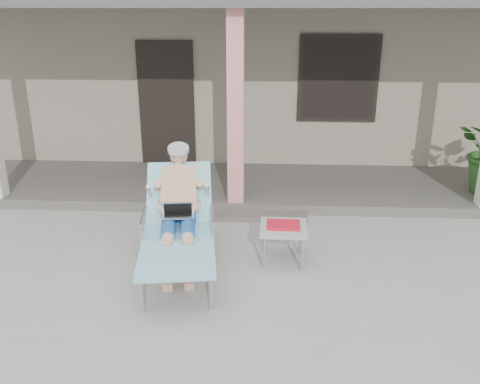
{
  "coord_description": "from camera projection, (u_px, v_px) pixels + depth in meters",
  "views": [
    {
      "loc": [
        0.42,
        -4.65,
        2.78
      ],
      "look_at": [
        0.14,
        0.6,
        0.85
      ],
      "focal_mm": 38.0,
      "sensor_mm": 36.0,
      "label": 1
    }
  ],
  "objects": [
    {
      "name": "ground",
      "position": [
        224.0,
        287.0,
        5.34
      ],
      "size": [
        60.0,
        60.0,
        0.0
      ],
      "primitive_type": "plane",
      "color": "#9E9E99",
      "rests_on": "ground"
    },
    {
      "name": "house",
      "position": [
        248.0,
        62.0,
        10.86
      ],
      "size": [
        10.4,
        5.4,
        3.3
      ],
      "color": "gray",
      "rests_on": "ground"
    },
    {
      "name": "porch_deck",
      "position": [
        239.0,
        186.0,
        8.13
      ],
      "size": [
        10.0,
        2.0,
        0.15
      ],
      "primitive_type": "cube",
      "color": "#605B56",
      "rests_on": "ground"
    },
    {
      "name": "porch_overhang",
      "position": [
        239.0,
        6.0,
        7.14
      ],
      "size": [
        10.0,
        2.3,
        2.85
      ],
      "color": "silver",
      "rests_on": "porch_deck"
    },
    {
      "name": "porch_step",
      "position": [
        235.0,
        216.0,
        7.06
      ],
      "size": [
        2.0,
        0.3,
        0.07
      ],
      "primitive_type": "cube",
      "color": "#605B56",
      "rests_on": "ground"
    },
    {
      "name": "lounger",
      "position": [
        177.0,
        197.0,
        5.58
      ],
      "size": [
        1.01,
        2.08,
        1.32
      ],
      "rotation": [
        0.0,
        0.0,
        0.13
      ],
      "color": "#B7B7BC",
      "rests_on": "ground"
    },
    {
      "name": "side_table",
      "position": [
        283.0,
        230.0,
        5.75
      ],
      "size": [
        0.54,
        0.54,
        0.47
      ],
      "rotation": [
        0.0,
        0.0,
        -0.03
      ],
      "color": "#A6A6A1",
      "rests_on": "ground"
    }
  ]
}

